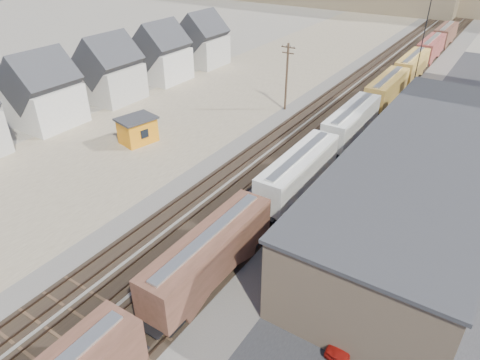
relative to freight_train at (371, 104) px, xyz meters
The scene contains 11 objects.
ground 44.39m from the freight_train, 94.92° to the right, with size 300.00×300.00×0.00m, color #6B6356.
ballast_bed 7.52m from the freight_train, 122.94° to the left, with size 18.00×200.00×0.06m, color #4C4742.
dirt_yard 24.32m from the freight_train, behind, with size 24.00×180.00×0.03m, color #72614E.
rail_tracks 7.78m from the freight_train, 126.56° to the left, with size 11.40×200.00×0.24m.
freight_train is the anchor object (origin of this frame).
warehouse 22.18m from the freight_train, 59.70° to the right, with size 12.40×40.40×7.25m.
utility_pole_north 12.73m from the freight_train, behind, with size 2.20×0.32×10.00m.
radio_mast 17.22m from the freight_train, 82.11° to the left, with size 1.20×0.16×18.00m.
townhouse_row 42.39m from the freight_train, 153.15° to the right, with size 8.15×68.16×10.47m.
maintenance_shed 32.24m from the freight_train, 135.38° to the right, with size 4.54×5.34×3.42m.
parked_car_red 39.69m from the freight_train, 73.58° to the right, with size 1.59×3.94×1.34m, color #9E140E.
Camera 1 is at (19.37, -13.68, 24.34)m, focal length 32.00 mm.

